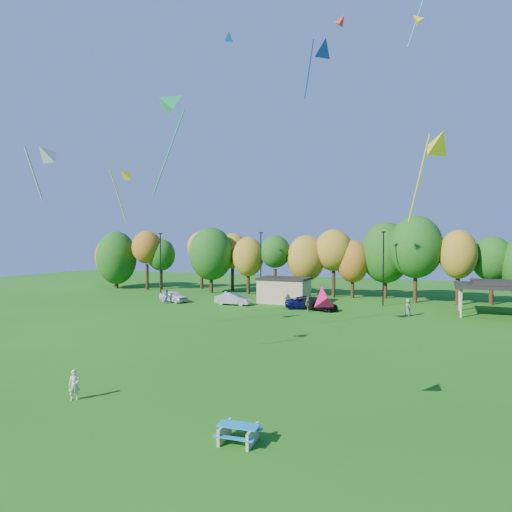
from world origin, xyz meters
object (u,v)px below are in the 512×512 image
at_px(car_b, 233,299).
at_px(car_c, 305,303).
at_px(picnic_table, 238,432).
at_px(car_d, 318,304).
at_px(car_a, 174,296).
at_px(kite_flyer, 74,385).

distance_m(car_b, car_c, 9.06).
relative_size(picnic_table, car_d, 0.35).
distance_m(car_a, car_c, 17.34).
height_order(kite_flyer, car_c, kite_flyer).
xyz_separation_m(car_a, car_d, (19.03, 0.37, -0.03)).
distance_m(kite_flyer, car_d, 33.50).
bearing_deg(kite_flyer, car_b, 63.53).
bearing_deg(car_a, picnic_table, -125.69).
xyz_separation_m(picnic_table, car_d, (-5.77, 34.50, 0.30)).
xyz_separation_m(picnic_table, car_a, (-24.80, 34.13, 0.33)).
xyz_separation_m(kite_flyer, car_d, (3.80, 33.28, -0.05)).
distance_m(kite_flyer, car_c, 33.82).
bearing_deg(car_a, car_c, -68.90).
xyz_separation_m(car_b, car_c, (9.05, 0.38, -0.09)).
relative_size(kite_flyer, car_b, 0.34).
xyz_separation_m(car_b, car_d, (10.76, -0.09, -0.02)).
relative_size(car_a, car_d, 0.89).
xyz_separation_m(kite_flyer, car_a, (-15.23, 32.91, -0.01)).
bearing_deg(car_b, car_c, -92.13).
xyz_separation_m(car_c, car_d, (1.71, -0.47, 0.07)).
bearing_deg(car_c, kite_flyer, 157.84).
bearing_deg(car_d, car_a, 110.30).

